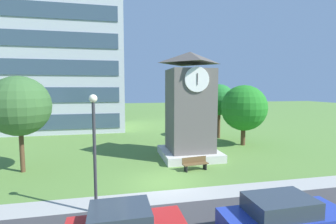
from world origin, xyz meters
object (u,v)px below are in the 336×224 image
Objects in this scene: tree_streetside at (19,106)px; tree_near_tower at (219,100)px; tree_by_building at (244,108)px; street_lamp at (94,140)px; clock_tower at (190,112)px; park_bench at (195,163)px; parked_car_blue at (284,218)px.

tree_streetside reaches higher than tree_near_tower.
tree_near_tower reaches higher than tree_by_building.
street_lamp is at bearing -140.33° from tree_by_building.
tree_near_tower is at bearing 51.49° from clock_tower.
park_bench is 0.29× the size of tree_streetside.
clock_tower reaches higher than tree_by_building.
clock_tower is 1.79× the size of parked_car_blue.
tree_by_building is (6.43, 3.09, -0.03)m from clock_tower.
parked_car_blue is at bearing -27.69° from street_lamp.
tree_by_building is 18.88m from tree_streetside.
tree_streetside is at bearing -155.29° from tree_near_tower.
park_bench is 0.31× the size of tree_near_tower.
park_bench is 8.29m from street_lamp.
tree_near_tower reaches higher than street_lamp.
tree_by_building is at bearing 66.40° from parked_car_blue.
street_lamp is 8.12m from parked_car_blue.
park_bench is 0.39× the size of parked_car_blue.
clock_tower is at bearing 90.40° from parked_car_blue.
park_bench is at bearing 94.46° from parked_car_blue.
clock_tower is 11.80m from parked_car_blue.
tree_near_tower is 1.28× the size of parked_car_blue.
tree_streetside is (-5.19, 6.74, 1.07)m from street_lamp.
street_lamp is 17.15m from tree_by_building.
park_bench is 12.24m from tree_streetside.
clock_tower is 1.43× the size of tree_by_building.
street_lamp is 0.90× the size of tree_by_building.
street_lamp is (-6.20, -4.69, 2.88)m from park_bench.
park_bench is at bearing -138.21° from tree_by_building.
parked_car_blue is at bearing -40.64° from tree_streetside.
street_lamp is at bearing -142.89° from park_bench.
tree_by_building is (7.00, 6.26, 3.21)m from park_bench.
street_lamp is at bearing -52.39° from tree_streetside.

